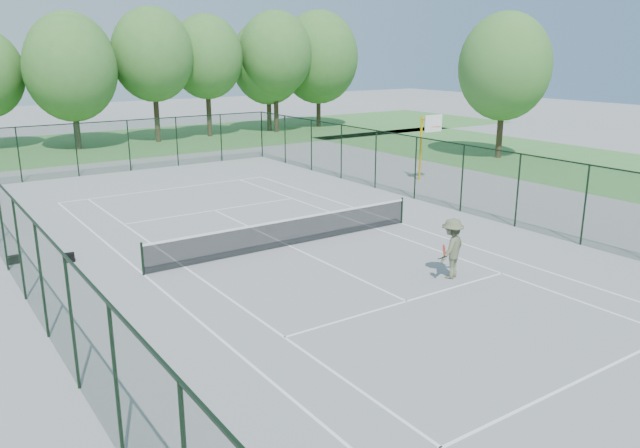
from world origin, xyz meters
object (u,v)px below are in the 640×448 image
(sports_bag_a, at_px, (14,260))
(tennis_player, at_px, (452,248))
(basketball_goal, at_px, (428,134))
(tennis_net, at_px, (289,231))

(sports_bag_a, bearing_deg, tennis_player, -43.04)
(basketball_goal, bearing_deg, tennis_player, -130.85)
(tennis_player, bearing_deg, basketball_goal, 49.15)
(tennis_net, height_order, sports_bag_a, tennis_net)
(tennis_player, bearing_deg, sports_bag_a, 140.30)
(tennis_net, xyz_separation_m, tennis_player, (2.48, -5.70, 0.39))
(tennis_player, bearing_deg, tennis_net, 113.51)
(tennis_net, height_order, tennis_player, tennis_player)
(tennis_net, distance_m, tennis_player, 6.23)
(tennis_net, bearing_deg, tennis_player, -66.49)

